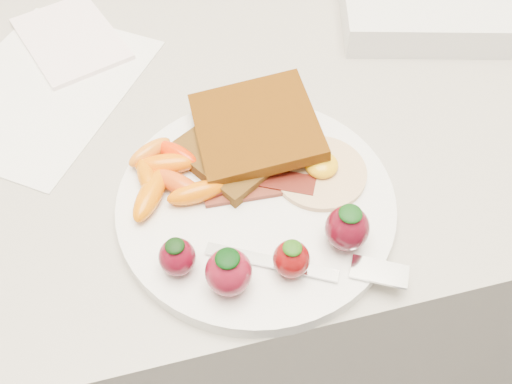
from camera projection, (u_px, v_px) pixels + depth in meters
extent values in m
cube|color=gray|center=(247.00, 276.00, 1.02)|extent=(2.00, 0.60, 0.90)
cylinder|color=white|center=(256.00, 204.00, 0.56)|extent=(0.27, 0.27, 0.02)
cube|color=black|center=(236.00, 149.00, 0.58)|extent=(0.13, 0.13, 0.01)
cube|color=#4B2904|center=(256.00, 126.00, 0.58)|extent=(0.12, 0.12, 0.03)
cylinder|color=beige|center=(320.00, 172.00, 0.56)|extent=(0.12, 0.12, 0.01)
ellipsoid|color=#F2AE10|center=(321.00, 165.00, 0.56)|extent=(0.04, 0.04, 0.02)
cube|color=#4F080B|center=(253.00, 189.00, 0.55)|extent=(0.10, 0.03, 0.00)
cube|color=#400D05|center=(267.00, 179.00, 0.56)|extent=(0.10, 0.06, 0.00)
cube|color=#3D0803|center=(256.00, 171.00, 0.56)|extent=(0.10, 0.04, 0.00)
ellipsoid|color=#E46000|center=(167.00, 164.00, 0.56)|extent=(0.07, 0.03, 0.02)
ellipsoid|color=#CE470F|center=(179.00, 185.00, 0.55)|extent=(0.05, 0.06, 0.02)
ellipsoid|color=#DA6600|center=(150.00, 195.00, 0.54)|extent=(0.05, 0.07, 0.02)
ellipsoid|color=#E72C00|center=(177.00, 154.00, 0.57)|extent=(0.05, 0.05, 0.02)
ellipsoid|color=orange|center=(150.00, 152.00, 0.57)|extent=(0.05, 0.04, 0.02)
ellipsoid|color=#D96100|center=(197.00, 193.00, 0.54)|extent=(0.06, 0.02, 0.02)
ellipsoid|color=#D46200|center=(147.00, 178.00, 0.55)|extent=(0.02, 0.05, 0.02)
ellipsoid|color=#560716|center=(177.00, 257.00, 0.49)|extent=(0.03, 0.03, 0.04)
ellipsoid|color=black|center=(175.00, 246.00, 0.47)|extent=(0.02, 0.02, 0.01)
ellipsoid|color=maroon|center=(229.00, 272.00, 0.48)|extent=(0.04, 0.04, 0.04)
ellipsoid|color=black|center=(227.00, 258.00, 0.46)|extent=(0.02, 0.02, 0.01)
ellipsoid|color=#69090A|center=(291.00, 259.00, 0.49)|extent=(0.03, 0.03, 0.04)
ellipsoid|color=#1C470B|center=(292.00, 248.00, 0.47)|extent=(0.02, 0.02, 0.01)
ellipsoid|color=#4D0714|center=(347.00, 228.00, 0.50)|extent=(0.04, 0.04, 0.04)
ellipsoid|color=#0B330B|center=(351.00, 214.00, 0.48)|extent=(0.02, 0.02, 0.01)
cube|color=silver|center=(271.00, 262.00, 0.50)|extent=(0.11, 0.07, 0.00)
cube|color=white|center=(379.00, 272.00, 0.50)|extent=(0.05, 0.04, 0.00)
cube|color=white|center=(42.00, 89.00, 0.67)|extent=(0.30, 0.32, 0.00)
cube|color=white|center=(71.00, 38.00, 0.71)|extent=(0.15, 0.18, 0.01)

